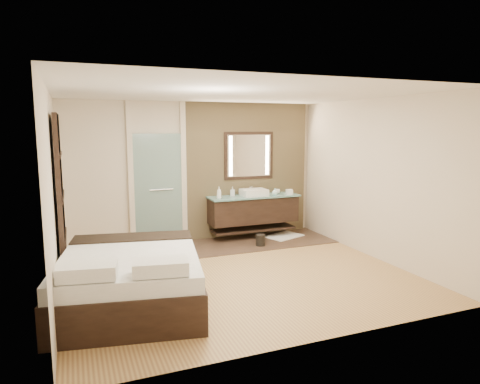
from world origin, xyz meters
name	(u,v)px	position (x,y,z in m)	size (l,w,h in m)	color
floor	(237,274)	(0.00, 0.00, 0.00)	(5.00, 5.00, 0.00)	#986940
tile_strip	(236,243)	(0.60, 1.60, 0.01)	(3.80, 1.30, 0.01)	#37271E
stone_wall	(248,170)	(1.10, 2.21, 1.35)	(2.60, 0.08, 2.70)	tan
vanity	(253,209)	(1.10, 1.92, 0.58)	(1.85, 0.55, 0.88)	black
mirror_unit	(249,156)	(1.10, 2.16, 1.65)	(1.06, 0.04, 0.96)	black
frosted_door	(158,184)	(-0.75, 2.20, 1.14)	(1.10, 0.12, 2.70)	#AAD7D0
shoji_partition	(61,200)	(-2.43, 0.60, 1.21)	(0.06, 1.20, 2.40)	black
bed	(131,279)	(-1.65, -0.56, 0.34)	(2.05, 2.39, 0.82)	black
bath_mat	(284,236)	(1.70, 1.73, 0.02)	(0.72, 0.50, 0.02)	white
waste_bin	(260,240)	(0.97, 1.28, 0.11)	(0.18, 0.18, 0.22)	black
tissue_box	(289,192)	(1.83, 1.78, 0.92)	(0.12, 0.12, 0.10)	white
soap_bottle_a	(219,193)	(0.34, 1.82, 0.98)	(0.09, 0.09, 0.23)	white
soap_bottle_b	(233,191)	(0.68, 2.00, 0.96)	(0.08, 0.09, 0.19)	#B2B2B2
soap_bottle_c	(275,192)	(1.52, 1.80, 0.93)	(0.11, 0.11, 0.14)	#C2F3EE
cup	(277,191)	(1.66, 1.97, 0.91)	(0.12, 0.12, 0.09)	white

